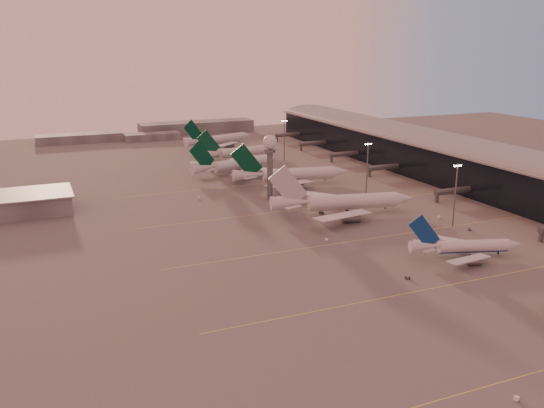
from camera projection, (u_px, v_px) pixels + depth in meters
name	position (u px, v px, depth m)	size (l,w,h in m)	color
ground	(425.00, 308.00, 154.84)	(700.00, 700.00, 0.00)	#575555
taxiway_markings	(397.00, 233.00, 215.77)	(180.00, 185.25, 0.02)	#E2D450
terminal	(465.00, 163.00, 290.19)	(57.00, 362.00, 23.04)	black
radar_tower	(270.00, 154.00, 257.45)	(6.40, 6.40, 31.10)	#575A5E
mast_b	(455.00, 192.00, 220.59)	(3.60, 0.56, 25.00)	#575A5E
mast_c	(367.00, 166.00, 267.46)	(3.60, 0.56, 25.00)	#575A5E
mast_d	(284.00, 138.00, 346.49)	(3.60, 0.56, 25.00)	#575A5E
distant_horizon	(164.00, 131.00, 443.00)	(165.00, 37.50, 9.00)	#5A5C60
narrowbody_mid	(465.00, 248.00, 191.29)	(37.98, 29.84, 15.30)	silver
widebody_white	(344.00, 205.00, 239.58)	(61.52, 48.79, 21.91)	silver
greentail_a	(291.00, 177.00, 289.72)	(59.93, 48.01, 21.91)	silver
greentail_b	(236.00, 167.00, 314.94)	(55.58, 44.20, 20.86)	silver
greentail_c	(240.00, 154.00, 352.75)	(54.86, 44.12, 19.93)	silver
greentail_d	(220.00, 141.00, 397.02)	(54.53, 43.27, 20.70)	silver
gsv_truck_a	(518.00, 396.00, 114.73)	(5.32, 3.08, 2.03)	white
gsv_tug_mid	(408.00, 278.00, 174.00)	(3.55, 3.10, 0.87)	#585B5D
gsv_truck_b	(470.00, 228.00, 218.84)	(6.27, 3.72, 2.39)	#585B5D
gsv_truck_c	(327.00, 238.00, 207.43)	(4.95, 2.79, 1.89)	white
gsv_catering_b	(440.00, 214.00, 233.51)	(5.63, 3.29, 4.33)	white
gsv_tug_far	(321.00, 212.00, 240.70)	(2.96, 4.24, 1.12)	#585B5D
gsv_truck_d	(199.00, 197.00, 263.46)	(3.33, 5.63, 2.14)	white
gsv_tug_hangar	(312.00, 175.00, 308.57)	(4.48, 3.36, 1.14)	#585B5D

